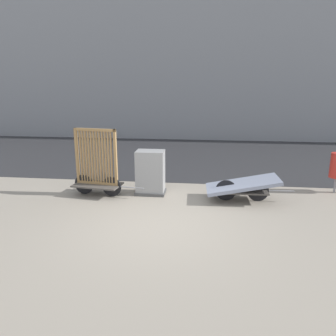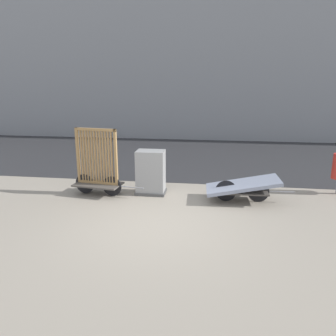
{
  "view_description": "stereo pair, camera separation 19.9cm",
  "coord_description": "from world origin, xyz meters",
  "views": [
    {
      "loc": [
        0.98,
        -6.63,
        3.04
      ],
      "look_at": [
        0.0,
        1.75,
        0.84
      ],
      "focal_mm": 35.0,
      "sensor_mm": 36.0,
      "label": 1
    },
    {
      "loc": [
        1.18,
        -6.6,
        3.04
      ],
      "look_at": [
        0.0,
        1.75,
        0.84
      ],
      "focal_mm": 35.0,
      "sensor_mm": 36.0,
      "label": 2
    }
  ],
  "objects": [
    {
      "name": "utility_cabinet",
      "position": [
        -0.53,
        2.05,
        0.57
      ],
      "size": [
        0.83,
        0.6,
        1.23
      ],
      "color": "#4C4C4C",
      "rests_on": "ground_plane"
    },
    {
      "name": "road_strip",
      "position": [
        0.0,
        7.15,
        0.0
      ],
      "size": [
        56.0,
        8.07,
        0.01
      ],
      "color": "#2D2D30",
      "rests_on": "ground_plane"
    },
    {
      "name": "building_facade",
      "position": [
        0.0,
        13.19,
        5.06
      ],
      "size": [
        48.0,
        4.0,
        10.12
      ],
      "color": "gray",
      "rests_on": "ground_plane"
    },
    {
      "name": "ground_plane",
      "position": [
        0.0,
        0.0,
        0.0
      ],
      "size": [
        60.0,
        60.0,
        0.0
      ],
      "primitive_type": "plane",
      "color": "gray"
    },
    {
      "name": "bike_cart_with_mattress",
      "position": [
        1.97,
        1.75,
        0.41
      ],
      "size": [
        2.3,
        1.01,
        0.67
      ],
      "rotation": [
        0.0,
        0.0,
        0.04
      ],
      "color": "#4C4742",
      "rests_on": "ground_plane"
    },
    {
      "name": "bike_cart_with_bedframe",
      "position": [
        -1.96,
        1.75,
        0.69
      ],
      "size": [
        2.03,
        0.87,
        1.86
      ],
      "rotation": [
        0.0,
        0.0,
        -0.14
      ],
      "color": "#4C4742",
      "rests_on": "ground_plane"
    }
  ]
}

